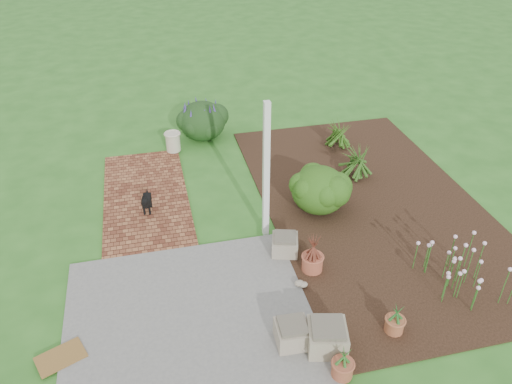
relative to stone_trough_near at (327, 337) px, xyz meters
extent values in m
plane|color=#2A641F|center=(-0.48, 2.51, -0.21)|extent=(80.00, 80.00, 0.00)
cube|color=slate|center=(-1.73, 0.76, -0.19)|extent=(3.50, 3.50, 0.04)
cube|color=#592B1C|center=(-2.18, 4.26, -0.19)|extent=(1.60, 3.50, 0.04)
cube|color=black|center=(2.02, 3.01, -0.20)|extent=(4.00, 7.00, 0.03)
cube|color=white|center=(-0.18, 2.61, 1.04)|extent=(0.10, 0.10, 2.50)
cube|color=#7C775C|center=(0.00, 0.00, 0.00)|extent=(0.62, 0.62, 0.34)
cube|color=gray|center=(-0.43, 0.18, -0.03)|extent=(0.46, 0.46, 0.29)
cube|color=gray|center=(0.00, 2.01, -0.03)|extent=(0.52, 0.52, 0.28)
cube|color=brown|center=(-3.46, 0.63, -0.16)|extent=(0.71, 0.60, 0.02)
cube|color=black|center=(-2.16, 3.74, 0.06)|extent=(0.19, 0.34, 0.14)
cylinder|color=black|center=(-2.23, 3.63, -0.09)|extent=(0.04, 0.04, 0.16)
cylinder|color=black|center=(-2.13, 3.62, -0.09)|extent=(0.04, 0.04, 0.16)
cylinder|color=black|center=(-2.19, 3.86, -0.09)|extent=(0.04, 0.04, 0.16)
cylinder|color=black|center=(-2.10, 3.84, -0.09)|extent=(0.04, 0.04, 0.16)
sphere|color=black|center=(-2.19, 3.54, 0.17)|extent=(0.13, 0.13, 0.13)
cone|color=black|center=(-2.14, 3.90, 0.16)|extent=(0.07, 0.10, 0.12)
cylinder|color=beige|center=(-1.47, 5.99, 0.04)|extent=(0.39, 0.39, 0.43)
ellipsoid|color=#0E3B0C|center=(0.96, 3.09, 0.26)|extent=(1.24, 1.24, 0.88)
cylinder|color=#A65238|center=(0.31, 1.51, -0.05)|extent=(0.36, 0.36, 0.27)
cylinder|color=#9C5634|center=(1.01, 0.05, -0.07)|extent=(0.33, 0.33, 0.22)
cylinder|color=#984D33|center=(0.04, -0.47, -0.07)|extent=(0.31, 0.31, 0.23)
ellipsoid|color=black|center=(-0.71, 6.54, 0.25)|extent=(1.23, 1.23, 0.92)
camera|label=1|loc=(-1.94, -4.12, 5.25)|focal=35.00mm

